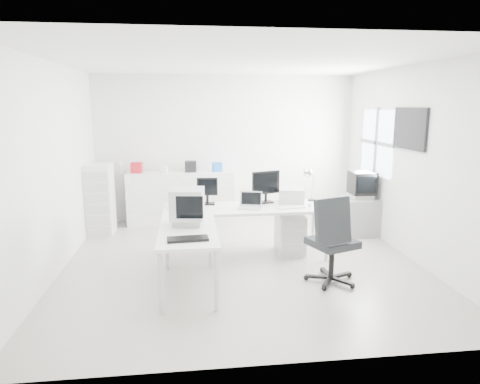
{
  "coord_description": "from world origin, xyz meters",
  "views": [
    {
      "loc": [
        -0.72,
        -5.81,
        2.23
      ],
      "look_at": [
        0.0,
        0.2,
        1.0
      ],
      "focal_mm": 32.0,
      "sensor_mm": 36.0,
      "label": 1
    }
  ],
  "objects": [
    {
      "name": "lcd_monitor_small",
      "position": [
        -0.46,
        0.55,
        0.95
      ],
      "size": [
        0.33,
        0.21,
        0.39
      ],
      "primitive_type": null,
      "rotation": [
        0.0,
        0.0,
        -0.1
      ],
      "color": "black",
      "rests_on": "main_desk"
    },
    {
      "name": "crt_tv",
      "position": [
        2.22,
        1.1,
        0.88
      ],
      "size": [
        0.5,
        0.48,
        0.45
      ],
      "primitive_type": null,
      "color": "black",
      "rests_on": "tv_cabinet"
    },
    {
      "name": "filing_cabinet",
      "position": [
        -2.28,
        1.71,
        0.62
      ],
      "size": [
        0.43,
        0.52,
        1.24
      ],
      "primitive_type": "cube",
      "color": "white",
      "rests_on": "floor"
    },
    {
      "name": "black_keyboard",
      "position": [
        -0.76,
        -1.2,
        0.77
      ],
      "size": [
        0.47,
        0.22,
        0.03
      ],
      "primitive_type": "cube",
      "rotation": [
        0.0,
        0.0,
        0.08
      ],
      "color": "black",
      "rests_on": "side_desk"
    },
    {
      "name": "side_desk",
      "position": [
        -0.76,
        -0.8,
        0.38
      ],
      "size": [
        0.7,
        1.4,
        0.75
      ],
      "primitive_type": null,
      "color": "white",
      "rests_on": "floor"
    },
    {
      "name": "inkjet_printer",
      "position": [
        -0.76,
        0.4,
        0.83
      ],
      "size": [
        0.5,
        0.41,
        0.16
      ],
      "primitive_type": "cube",
      "rotation": [
        0.0,
        0.0,
        -0.14
      ],
      "color": "black",
      "rests_on": "main_desk"
    },
    {
      "name": "clutter_box_a",
      "position": [
        -1.69,
        2.24,
        1.09
      ],
      "size": [
        0.21,
        0.2,
        0.19
      ],
      "primitive_type": "cube",
      "rotation": [
        0.0,
        0.0,
        -0.13
      ],
      "color": "#AF1922",
      "rests_on": "sideboard"
    },
    {
      "name": "clutter_box_c",
      "position": [
        -0.69,
        2.24,
        1.1
      ],
      "size": [
        0.22,
        0.2,
        0.2
      ],
      "primitive_type": "cube",
      "rotation": [
        0.0,
        0.0,
        -0.09
      ],
      "color": "black",
      "rests_on": "sideboard"
    },
    {
      "name": "clutter_box_d",
      "position": [
        -0.19,
        2.24,
        1.08
      ],
      "size": [
        0.19,
        0.17,
        0.17
      ],
      "primitive_type": "cube",
      "rotation": [
        0.0,
        0.0,
        0.16
      ],
      "color": "blue",
      "rests_on": "sideboard"
    },
    {
      "name": "lcd_monitor_large",
      "position": [
        0.44,
        0.55,
        0.99
      ],
      "size": [
        0.5,
        0.33,
        0.48
      ],
      "primitive_type": null,
      "rotation": [
        0.0,
        0.0,
        0.34
      ],
      "color": "black",
      "rests_on": "main_desk"
    },
    {
      "name": "left_wall",
      "position": [
        -2.5,
        0.0,
        1.4
      ],
      "size": [
        0.02,
        5.0,
        2.8
      ],
      "primitive_type": "cube",
      "color": "silver",
      "rests_on": "floor"
    },
    {
      "name": "laptop",
      "position": [
        0.14,
        0.2,
        0.87
      ],
      "size": [
        0.44,
        0.44,
        0.23
      ],
      "primitive_type": null,
      "rotation": [
        0.0,
        0.0,
        -0.29
      ],
      "color": "#B7B7BA",
      "rests_on": "main_desk"
    },
    {
      "name": "main_desk",
      "position": [
        0.09,
        0.3,
        0.38
      ],
      "size": [
        2.4,
        0.8,
        0.75
      ],
      "primitive_type": null,
      "color": "white",
      "rests_on": "floor"
    },
    {
      "name": "sideboard",
      "position": [
        -0.89,
        2.24,
        0.5
      ],
      "size": [
        1.99,
        0.5,
        1.0
      ],
      "primitive_type": "cube",
      "color": "white",
      "rests_on": "floor"
    },
    {
      "name": "crt_monitor",
      "position": [
        -0.76,
        -0.55,
        0.98
      ],
      "size": [
        0.45,
        0.45,
        0.46
      ],
      "primitive_type": null,
      "rotation": [
        0.0,
        0.0,
        -0.13
      ],
      "color": "#B7B7BA",
      "rests_on": "side_desk"
    },
    {
      "name": "back_wall",
      "position": [
        0.0,
        2.5,
        1.4
      ],
      "size": [
        5.0,
        0.02,
        2.8
      ],
      "primitive_type": "cube",
      "color": "silver",
      "rests_on": "floor"
    },
    {
      "name": "ceiling",
      "position": [
        0.0,
        0.0,
        2.8
      ],
      "size": [
        5.0,
        5.0,
        0.01
      ],
      "primitive_type": "cube",
      "color": "white",
      "rests_on": "back_wall"
    },
    {
      "name": "right_wall",
      "position": [
        2.5,
        0.0,
        1.4
      ],
      "size": [
        0.02,
        5.0,
        2.8
      ],
      "primitive_type": "cube",
      "color": "silver",
      "rests_on": "floor"
    },
    {
      "name": "white_mouse",
      "position": [
        1.04,
        0.2,
        0.78
      ],
      "size": [
        0.06,
        0.06,
        0.06
      ],
      "primitive_type": "sphere",
      "color": "white",
      "rests_on": "main_desk"
    },
    {
      "name": "white_keyboard",
      "position": [
        0.74,
        0.15,
        0.76
      ],
      "size": [
        0.43,
        0.2,
        0.02
      ],
      "primitive_type": "cube",
      "rotation": [
        0.0,
        0.0,
        0.16
      ],
      "color": "white",
      "rests_on": "main_desk"
    },
    {
      "name": "clutter_box_b",
      "position": [
        -1.19,
        2.24,
        1.06
      ],
      "size": [
        0.15,
        0.14,
        0.12
      ],
      "primitive_type": "cube",
      "rotation": [
        0.0,
        0.0,
        -0.32
      ],
      "color": "white",
      "rests_on": "sideboard"
    },
    {
      "name": "desk_lamp",
      "position": [
        1.19,
        0.6,
        1.01
      ],
      "size": [
        0.19,
        0.19,
        0.52
      ],
      "primitive_type": null,
      "rotation": [
        0.0,
        0.0,
        -0.13
      ],
      "color": "silver",
      "rests_on": "main_desk"
    },
    {
      "name": "drawer_pedestal",
      "position": [
        0.79,
        0.35,
        0.3
      ],
      "size": [
        0.4,
        0.5,
        0.6
      ],
      "primitive_type": "cube",
      "color": "white",
      "rests_on": "floor"
    },
    {
      "name": "clutter_bottle",
      "position": [
        -1.99,
        2.28,
        1.11
      ],
      "size": [
        0.07,
        0.07,
        0.22
      ],
      "primitive_type": "cylinder",
      "color": "white",
      "rests_on": "sideboard"
    },
    {
      "name": "wall_picture",
      "position": [
        2.47,
        0.1,
        1.9
      ],
      "size": [
        0.04,
        0.9,
        0.6
      ],
      "primitive_type": null,
      "color": "black",
      "rests_on": "right_wall"
    },
    {
      "name": "window",
      "position": [
        2.48,
        1.2,
        1.6
      ],
      "size": [
        0.02,
        1.2,
        1.1
      ],
      "primitive_type": null,
      "color": "white",
      "rests_on": "right_wall"
    },
    {
      "name": "tv_cabinet",
      "position": [
        2.22,
        1.1,
        0.33
      ],
      "size": [
        0.6,
        0.49,
        0.65
      ],
      "primitive_type": "cube",
      "color": "gray",
      "rests_on": "floor"
    },
    {
      "name": "floor",
      "position": [
        0.0,
        0.0,
        0.0
      ],
      "size": [
        5.0,
        5.0,
        0.01
      ],
      "primitive_type": "cube",
      "color": "beige",
      "rests_on": "ground"
    },
    {
      "name": "office_chair",
      "position": [
        1.06,
        -0.82,
        0.58
      ],
      "size": [
        0.87,
        0.87,
        1.16
      ],
      "primitive_type": null,
      "rotation": [
        0.0,
        0.0,
        0.36
      ],
      "color": "#25292B",
      "rests_on": "floor"
    },
    {
      "name": "laser_printer",
      "position": [
        0.84,
        0.52,
        0.86
      ],
      "size": [
        0.44,
        0.39,
        0.22
      ],
      "primitive_type": "cube",
      "rotation": [
        0.0,
        0.0,
        -0.19
      ],
      "color": "#B3B3B3",
      "rests_on": "main_desk"
    }
  ]
}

